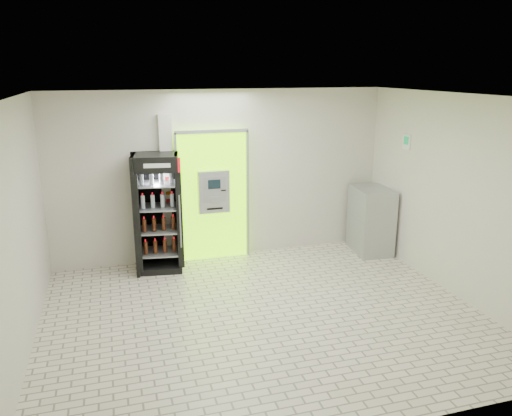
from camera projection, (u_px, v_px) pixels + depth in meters
name	position (u px, v px, depth m)	size (l,w,h in m)	color
ground	(263.00, 315.00, 6.99)	(6.00, 6.00, 0.00)	beige
room_shell	(264.00, 187.00, 6.49)	(6.00, 6.00, 6.00)	beige
atm_assembly	(213.00, 195.00, 8.85)	(1.30, 0.24, 2.33)	#78E800
pillar	(168.00, 190.00, 8.63)	(0.22, 0.11, 2.60)	silver
beverage_cooler	(158.00, 215.00, 8.40)	(0.84, 0.79, 1.99)	black
steel_cabinet	(371.00, 220.00, 9.30)	(0.71, 0.97, 1.22)	#9EA1A5
exit_sign	(407.00, 142.00, 8.52)	(0.02, 0.22, 0.26)	white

